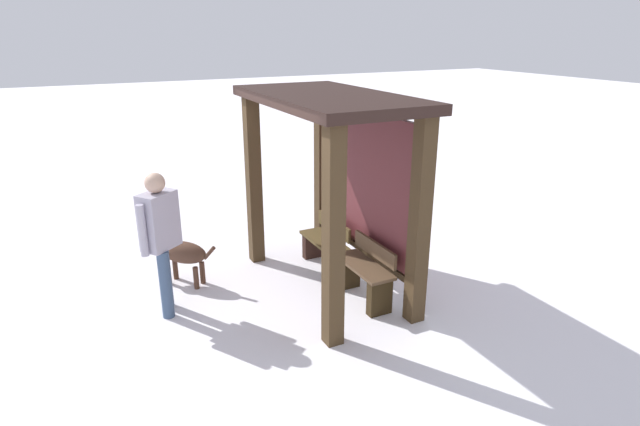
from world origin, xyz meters
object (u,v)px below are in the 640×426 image
Objects in this scene: bench_left_inside at (326,246)px; person_walking at (160,233)px; bus_shelter at (338,154)px; bench_center_inside at (365,275)px; dog at (180,253)px.

person_walking reaches higher than bench_left_inside.
bench_left_inside is at bearing 168.53° from bus_shelter.
bench_left_inside is (-0.54, 0.11, -1.48)m from bus_shelter.
bench_center_inside is 1.26× the size of dog.
person_walking reaches higher than bench_center_inside.
bench_left_inside reaches higher than dog.
dog is at bearing -127.03° from bench_center_inside.
bench_left_inside is at bearing 96.95° from person_walking.
bus_shelter is at bearing -11.47° from bench_left_inside.
bench_center_inside is 0.55× the size of person_walking.
bus_shelter is 2.89× the size of bench_center_inside.
bus_shelter is 2.89× the size of bench_left_inside.
bench_center_inside is at bearing 52.97° from dog.
bench_center_inside is (0.54, 0.11, -1.44)m from bus_shelter.
bus_shelter reaches higher than dog.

